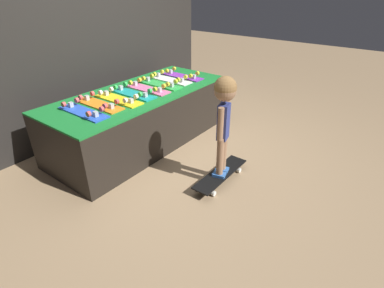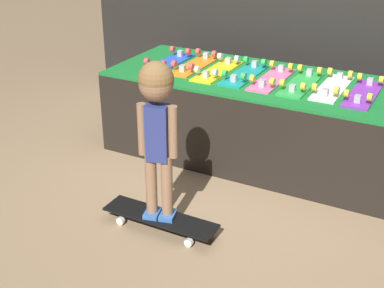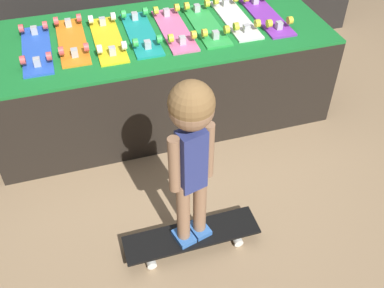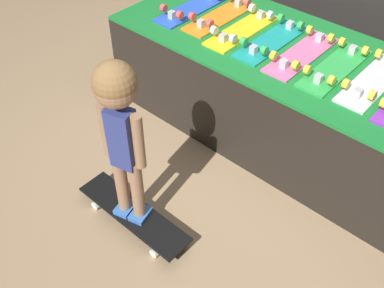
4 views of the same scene
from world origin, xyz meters
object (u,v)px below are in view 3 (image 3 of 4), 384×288
at_px(skateboard_green_on_rack, 206,24).
at_px(skateboard_on_floor, 192,236).
at_px(skateboard_white_on_rack, 235,18).
at_px(child, 192,139).
at_px(skateboard_blue_on_rack, 36,48).
at_px(skateboard_yellow_on_rack, 108,38).
at_px(skateboard_teal_on_rack, 141,32).
at_px(skateboard_orange_on_rack, 72,40).
at_px(skateboard_purple_on_rack, 266,15).
at_px(skateboard_pink_on_rack, 174,28).

bearing_deg(skateboard_green_on_rack, skateboard_on_floor, -111.06).
distance_m(skateboard_white_on_rack, child, 1.43).
bearing_deg(skateboard_blue_on_rack, child, -62.25).
bearing_deg(skateboard_blue_on_rack, skateboard_green_on_rack, 0.05).
xyz_separation_m(skateboard_yellow_on_rack, skateboard_teal_on_rack, (0.22, 0.01, 0.00)).
relative_size(skateboard_blue_on_rack, skateboard_green_on_rack, 1.00).
height_order(skateboard_blue_on_rack, skateboard_orange_on_rack, same).
bearing_deg(skateboard_blue_on_rack, skateboard_on_floor, -62.25).
distance_m(skateboard_orange_on_rack, skateboard_on_floor, 1.47).
distance_m(skateboard_teal_on_rack, skateboard_purple_on_rack, 0.89).
distance_m(skateboard_pink_on_rack, skateboard_on_floor, 1.39).
height_order(skateboard_orange_on_rack, skateboard_green_on_rack, same).
xyz_separation_m(skateboard_teal_on_rack, skateboard_purple_on_rack, (0.89, -0.01, 0.00)).
distance_m(skateboard_green_on_rack, skateboard_purple_on_rack, 0.45).
relative_size(skateboard_blue_on_rack, skateboard_teal_on_rack, 1.00).
relative_size(skateboard_orange_on_rack, skateboard_pink_on_rack, 1.00).
bearing_deg(skateboard_purple_on_rack, skateboard_white_on_rack, 173.85).
xyz_separation_m(skateboard_green_on_rack, child, (-0.47, -1.23, 0.11)).
height_order(skateboard_orange_on_rack, skateboard_teal_on_rack, same).
distance_m(skateboard_yellow_on_rack, skateboard_teal_on_rack, 0.22).
height_order(skateboard_orange_on_rack, child, child).
xyz_separation_m(skateboard_blue_on_rack, child, (0.65, -1.23, 0.11)).
distance_m(skateboard_green_on_rack, skateboard_white_on_rack, 0.22).
bearing_deg(skateboard_yellow_on_rack, skateboard_teal_on_rack, 3.15).
height_order(skateboard_white_on_rack, skateboard_purple_on_rack, same).
bearing_deg(skateboard_green_on_rack, skateboard_orange_on_rack, 177.42).
bearing_deg(child, skateboard_orange_on_rack, 93.67).
xyz_separation_m(skateboard_pink_on_rack, child, (-0.25, -1.22, 0.11)).
height_order(skateboard_orange_on_rack, skateboard_pink_on_rack, same).
distance_m(skateboard_blue_on_rack, skateboard_teal_on_rack, 0.67).
xyz_separation_m(skateboard_white_on_rack, skateboard_purple_on_rack, (0.22, -0.02, 0.00)).
xyz_separation_m(skateboard_blue_on_rack, skateboard_orange_on_rack, (0.22, 0.04, 0.00)).
bearing_deg(skateboard_on_floor, skateboard_blue_on_rack, 117.75).
xyz_separation_m(skateboard_orange_on_rack, skateboard_on_floor, (0.42, -1.27, -0.61)).
xyz_separation_m(skateboard_blue_on_rack, skateboard_pink_on_rack, (0.89, -0.00, 0.00)).
relative_size(skateboard_blue_on_rack, skateboard_purple_on_rack, 1.00).
bearing_deg(skateboard_orange_on_rack, child, -71.60).
bearing_deg(skateboard_green_on_rack, skateboard_blue_on_rack, -179.95).
relative_size(skateboard_orange_on_rack, skateboard_teal_on_rack, 1.00).
bearing_deg(skateboard_yellow_on_rack, skateboard_orange_on_rack, 168.43).
bearing_deg(skateboard_on_floor, skateboard_purple_on_rack, 53.10).
bearing_deg(skateboard_teal_on_rack, skateboard_white_on_rack, 1.26).
bearing_deg(skateboard_purple_on_rack, skateboard_green_on_rack, 179.67).
bearing_deg(skateboard_on_floor, child, 90.00).
xyz_separation_m(skateboard_teal_on_rack, skateboard_pink_on_rack, (0.22, -0.01, 0.00)).
height_order(skateboard_yellow_on_rack, skateboard_white_on_rack, same).
relative_size(skateboard_yellow_on_rack, skateboard_green_on_rack, 1.00).
relative_size(skateboard_green_on_rack, skateboard_white_on_rack, 1.00).
bearing_deg(skateboard_purple_on_rack, skateboard_yellow_on_rack, -179.85).
bearing_deg(skateboard_teal_on_rack, child, -91.18).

